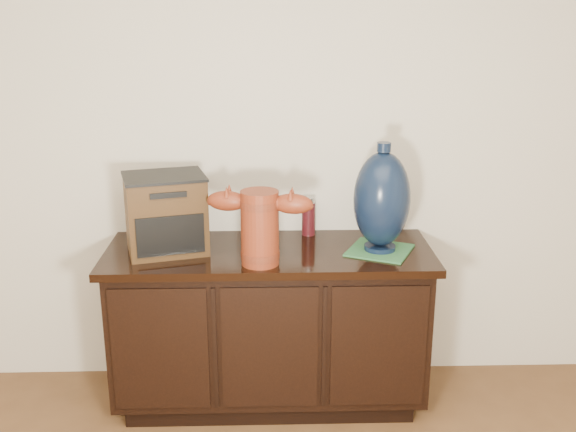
{
  "coord_description": "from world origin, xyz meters",
  "views": [
    {
      "loc": [
        0.0,
        -0.6,
        1.78
      ],
      "look_at": [
        0.08,
        2.18,
        0.93
      ],
      "focal_mm": 42.0,
      "sensor_mm": 36.0,
      "label": 1
    }
  ],
  "objects_px": {
    "sideboard": "(270,325)",
    "terracotta_vessel": "(260,223)",
    "tv_radio": "(166,214)",
    "spray_can": "(308,216)",
    "lamp_base": "(382,200)"
  },
  "relations": [
    {
      "from": "terracotta_vessel",
      "to": "tv_radio",
      "type": "relative_size",
      "value": 1.11
    },
    {
      "from": "terracotta_vessel",
      "to": "tv_radio",
      "type": "xyz_separation_m",
      "value": [
        -0.41,
        0.17,
        -0.01
      ]
    },
    {
      "from": "sideboard",
      "to": "spray_can",
      "type": "xyz_separation_m",
      "value": [
        0.19,
        0.21,
        0.46
      ]
    },
    {
      "from": "sideboard",
      "to": "lamp_base",
      "type": "relative_size",
      "value": 3.04
    },
    {
      "from": "lamp_base",
      "to": "tv_radio",
      "type": "bearing_deg",
      "value": 177.98
    },
    {
      "from": "sideboard",
      "to": "terracotta_vessel",
      "type": "relative_size",
      "value": 3.24
    },
    {
      "from": "terracotta_vessel",
      "to": "tv_radio",
      "type": "bearing_deg",
      "value": 168.21
    },
    {
      "from": "spray_can",
      "to": "tv_radio",
      "type": "bearing_deg",
      "value": -162.15
    },
    {
      "from": "lamp_base",
      "to": "spray_can",
      "type": "bearing_deg",
      "value": 141.81
    },
    {
      "from": "terracotta_vessel",
      "to": "tv_radio",
      "type": "height_order",
      "value": "tv_radio"
    },
    {
      "from": "sideboard",
      "to": "spray_can",
      "type": "distance_m",
      "value": 0.54
    },
    {
      "from": "sideboard",
      "to": "lamp_base",
      "type": "height_order",
      "value": "lamp_base"
    },
    {
      "from": "sideboard",
      "to": "terracotta_vessel",
      "type": "height_order",
      "value": "terracotta_vessel"
    },
    {
      "from": "sideboard",
      "to": "terracotta_vessel",
      "type": "distance_m",
      "value": 0.57
    },
    {
      "from": "lamp_base",
      "to": "spray_can",
      "type": "xyz_separation_m",
      "value": [
        -0.3,
        0.24,
        -0.15
      ]
    }
  ]
}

